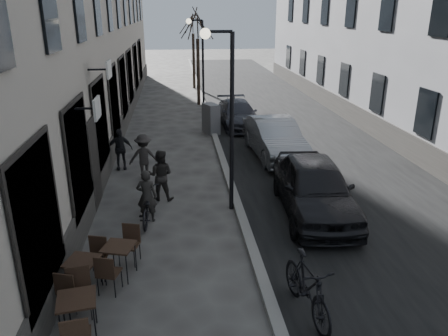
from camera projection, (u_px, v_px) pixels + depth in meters
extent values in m
cube|color=black|center=(280.00, 122.00, 22.62)|extent=(7.30, 60.00, 0.00)
cube|color=slate|center=(210.00, 123.00, 22.22)|extent=(0.25, 60.00, 0.12)
cylinder|color=black|center=(232.00, 126.00, 12.03)|extent=(0.12, 0.12, 5.00)
cylinder|color=black|center=(219.00, 31.00, 11.13)|extent=(0.70, 0.08, 0.08)
sphere|color=#FFF2CC|center=(205.00, 34.00, 11.12)|extent=(0.28, 0.28, 0.28)
cylinder|color=black|center=(203.00, 70.00, 23.23)|extent=(0.12, 0.12, 5.00)
cylinder|color=black|center=(195.00, 20.00, 22.34)|extent=(0.70, 0.08, 0.08)
sphere|color=#FFF2CC|center=(189.00, 21.00, 22.32)|extent=(0.28, 0.28, 0.28)
cylinder|color=black|center=(198.00, 72.00, 26.21)|extent=(0.20, 0.20, 3.90)
cylinder|color=black|center=(194.00, 61.00, 31.81)|extent=(0.20, 0.20, 3.90)
cube|color=black|center=(76.00, 299.00, 7.59)|extent=(0.76, 0.76, 0.04)
cylinder|color=black|center=(61.00, 332.00, 7.41)|extent=(0.03, 0.03, 0.77)
cylinder|color=black|center=(95.00, 326.00, 7.55)|extent=(0.03, 0.03, 0.77)
cylinder|color=black|center=(63.00, 311.00, 7.91)|extent=(0.03, 0.03, 0.77)
cylinder|color=black|center=(95.00, 306.00, 8.05)|extent=(0.03, 0.03, 0.77)
cube|color=black|center=(82.00, 261.00, 8.85)|extent=(0.76, 0.76, 0.04)
cylinder|color=black|center=(66.00, 283.00, 8.79)|extent=(0.02, 0.02, 0.71)
cylinder|color=black|center=(90.00, 285.00, 8.70)|extent=(0.02, 0.02, 0.71)
cylinder|color=black|center=(78.00, 268.00, 9.26)|extent=(0.02, 0.02, 0.71)
cylinder|color=black|center=(101.00, 271.00, 9.18)|extent=(0.02, 0.02, 0.71)
cube|color=black|center=(118.00, 247.00, 9.36)|extent=(0.77, 0.77, 0.04)
cylinder|color=black|center=(103.00, 267.00, 9.29)|extent=(0.02, 0.02, 0.73)
cylinder|color=black|center=(127.00, 270.00, 9.20)|extent=(0.02, 0.02, 0.73)
cylinder|color=black|center=(113.00, 255.00, 9.77)|extent=(0.02, 0.02, 0.73)
cylinder|color=black|center=(136.00, 257.00, 9.69)|extent=(0.02, 0.02, 0.73)
cube|color=slate|center=(211.00, 119.00, 20.42)|extent=(0.82, 1.06, 1.40)
imported|color=black|center=(147.00, 206.00, 11.98)|extent=(0.74, 1.78, 0.91)
imported|color=black|center=(147.00, 196.00, 11.88)|extent=(0.57, 0.40, 1.49)
imported|color=black|center=(161.00, 175.00, 13.26)|extent=(0.89, 0.76, 1.58)
imported|color=#2C2927|center=(144.00, 157.00, 14.95)|extent=(1.03, 0.61, 1.57)
imported|color=black|center=(120.00, 149.00, 15.83)|extent=(0.93, 0.48, 1.52)
imported|color=black|center=(314.00, 187.00, 12.34)|extent=(2.22, 4.83, 1.60)
imported|color=gray|center=(275.00, 138.00, 17.16)|extent=(1.92, 4.69, 1.51)
imported|color=#31323A|center=(238.00, 114.00, 21.74)|extent=(1.97, 4.38, 1.25)
imported|color=black|center=(307.00, 287.00, 8.23)|extent=(0.85, 2.08, 1.21)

